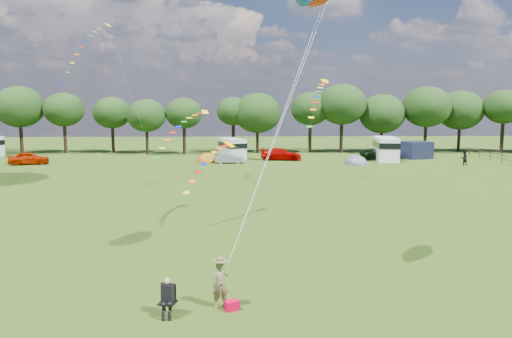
{
  "coord_description": "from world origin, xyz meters",
  "views": [
    {
      "loc": [
        -0.85,
        -19.15,
        7.71
      ],
      "look_at": [
        0.0,
        8.0,
        4.0
      ],
      "focal_mm": 35.0,
      "sensor_mm": 36.0,
      "label": 1
    }
  ],
  "objects_px": {
    "car_a": "(29,158)",
    "campervan_d": "(386,148)",
    "camp_chair": "(168,293)",
    "walker_a": "(464,158)",
    "kite_flyer": "(221,285)",
    "tent_orange": "(208,162)",
    "car_b": "(230,159)",
    "car_c": "(281,154)",
    "campervan_c": "(232,148)",
    "car_d": "(380,154)",
    "tent_greyblue": "(356,164)"
  },
  "relations": [
    {
      "from": "car_a",
      "to": "campervan_d",
      "type": "bearing_deg",
      "value": -101.83
    },
    {
      "from": "camp_chair",
      "to": "walker_a",
      "type": "height_order",
      "value": "walker_a"
    },
    {
      "from": "kite_flyer",
      "to": "camp_chair",
      "type": "xyz_separation_m",
      "value": [
        -1.88,
        -0.66,
        -0.03
      ]
    },
    {
      "from": "tent_orange",
      "to": "walker_a",
      "type": "relative_size",
      "value": 1.76
    },
    {
      "from": "car_b",
      "to": "car_c",
      "type": "bearing_deg",
      "value": -63.78
    },
    {
      "from": "car_c",
      "to": "tent_orange",
      "type": "distance_m",
      "value": 9.75
    },
    {
      "from": "campervan_c",
      "to": "campervan_d",
      "type": "height_order",
      "value": "campervan_d"
    },
    {
      "from": "tent_orange",
      "to": "walker_a",
      "type": "height_order",
      "value": "walker_a"
    },
    {
      "from": "campervan_d",
      "to": "tent_orange",
      "type": "height_order",
      "value": "campervan_d"
    },
    {
      "from": "kite_flyer",
      "to": "camp_chair",
      "type": "bearing_deg",
      "value": -174.74
    },
    {
      "from": "tent_orange",
      "to": "kite_flyer",
      "type": "bearing_deg",
      "value": -85.66
    },
    {
      "from": "kite_flyer",
      "to": "walker_a",
      "type": "distance_m",
      "value": 49.25
    },
    {
      "from": "tent_orange",
      "to": "car_c",
      "type": "bearing_deg",
      "value": 10.55
    },
    {
      "from": "car_c",
      "to": "camp_chair",
      "type": "height_order",
      "value": "car_c"
    },
    {
      "from": "walker_a",
      "to": "car_b",
      "type": "bearing_deg",
      "value": -16.19
    },
    {
      "from": "campervan_c",
      "to": "walker_a",
      "type": "bearing_deg",
      "value": -126.42
    },
    {
      "from": "campervan_d",
      "to": "camp_chair",
      "type": "height_order",
      "value": "campervan_d"
    },
    {
      "from": "car_b",
      "to": "kite_flyer",
      "type": "height_order",
      "value": "kite_flyer"
    },
    {
      "from": "car_b",
      "to": "walker_a",
      "type": "relative_size",
      "value": 1.9
    },
    {
      "from": "car_c",
      "to": "car_d",
      "type": "height_order",
      "value": "car_c"
    },
    {
      "from": "campervan_d",
      "to": "walker_a",
      "type": "relative_size",
      "value": 3.54
    },
    {
      "from": "tent_greyblue",
      "to": "camp_chair",
      "type": "height_order",
      "value": "camp_chair"
    },
    {
      "from": "walker_a",
      "to": "camp_chair",
      "type": "bearing_deg",
      "value": 44.45
    },
    {
      "from": "car_a",
      "to": "walker_a",
      "type": "height_order",
      "value": "walker_a"
    },
    {
      "from": "car_a",
      "to": "car_d",
      "type": "xyz_separation_m",
      "value": [
        44.5,
        4.14,
        -0.07
      ]
    },
    {
      "from": "kite_flyer",
      "to": "car_a",
      "type": "bearing_deg",
      "value": 105.99
    },
    {
      "from": "car_c",
      "to": "tent_orange",
      "type": "bearing_deg",
      "value": 108.4
    },
    {
      "from": "car_d",
      "to": "camp_chair",
      "type": "height_order",
      "value": "car_d"
    },
    {
      "from": "car_a",
      "to": "campervan_d",
      "type": "xyz_separation_m",
      "value": [
        44.91,
        3.18,
        0.82
      ]
    },
    {
      "from": "car_c",
      "to": "kite_flyer",
      "type": "height_order",
      "value": "kite_flyer"
    },
    {
      "from": "car_a",
      "to": "camp_chair",
      "type": "relative_size",
      "value": 3.3
    },
    {
      "from": "car_d",
      "to": "kite_flyer",
      "type": "xyz_separation_m",
      "value": [
        -19.4,
        -47.51,
        0.17
      ]
    },
    {
      "from": "car_d",
      "to": "walker_a",
      "type": "height_order",
      "value": "walker_a"
    },
    {
      "from": "campervan_d",
      "to": "camp_chair",
      "type": "relative_size",
      "value": 4.45
    },
    {
      "from": "campervan_c",
      "to": "car_c",
      "type": "bearing_deg",
      "value": -128.08
    },
    {
      "from": "tent_greyblue",
      "to": "car_a",
      "type": "bearing_deg",
      "value": 179.11
    },
    {
      "from": "car_a",
      "to": "car_b",
      "type": "height_order",
      "value": "car_a"
    },
    {
      "from": "car_b",
      "to": "car_c",
      "type": "height_order",
      "value": "car_c"
    },
    {
      "from": "campervan_d",
      "to": "tent_greyblue",
      "type": "xyz_separation_m",
      "value": [
        -4.81,
        -3.8,
        -1.59
      ]
    },
    {
      "from": "car_d",
      "to": "walker_a",
      "type": "bearing_deg",
      "value": -136.36
    },
    {
      "from": "campervan_d",
      "to": "tent_orange",
      "type": "distance_m",
      "value": 23.34
    },
    {
      "from": "car_a",
      "to": "car_d",
      "type": "distance_m",
      "value": 44.69
    },
    {
      "from": "car_a",
      "to": "campervan_d",
      "type": "height_order",
      "value": "campervan_d"
    },
    {
      "from": "campervan_d",
      "to": "tent_greyblue",
      "type": "height_order",
      "value": "campervan_d"
    },
    {
      "from": "car_c",
      "to": "car_d",
      "type": "relative_size",
      "value": 0.98
    },
    {
      "from": "camp_chair",
      "to": "walker_a",
      "type": "xyz_separation_m",
      "value": [
        29.51,
        41.43,
        0.04
      ]
    },
    {
      "from": "car_d",
      "to": "campervan_c",
      "type": "height_order",
      "value": "campervan_c"
    },
    {
      "from": "car_c",
      "to": "campervan_c",
      "type": "relative_size",
      "value": 0.87
    },
    {
      "from": "car_a",
      "to": "walker_a",
      "type": "xyz_separation_m",
      "value": [
        52.73,
        -2.6,
        0.11
      ]
    },
    {
      "from": "car_b",
      "to": "campervan_d",
      "type": "bearing_deg",
      "value": -82.52
    }
  ]
}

